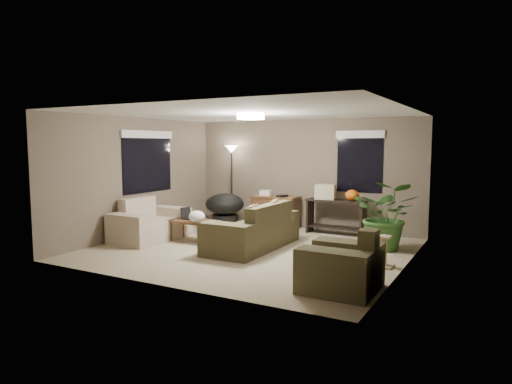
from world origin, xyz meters
The scene contains 20 objects.
room_shell centered at (0.00, 0.00, 1.25)m, with size 5.50×5.50×5.50m.
main_sofa centered at (0.01, 0.13, 0.29)m, with size 0.95×2.20×0.85m.
throw_pillows centered at (0.26, 0.13, 0.65)m, with size 0.37×1.39×0.47m.
loveseat centered at (-2.25, -0.23, 0.30)m, with size 0.90×1.60×0.85m.
armchair centered at (2.23, -1.48, 0.30)m, with size 0.95×1.00×0.85m.
coffee_table centered at (-1.36, 0.07, 0.36)m, with size 1.00×0.55×0.42m.
laptop centered at (-1.53, 0.17, 0.48)m, with size 0.40×0.24×0.24m.
plastic_bag centered at (-1.16, -0.08, 0.54)m, with size 0.33×0.30×0.23m, color white.
desk centered at (-0.56, 2.15, 0.38)m, with size 1.10×0.50×0.75m.
desk_papers centered at (-0.72, 2.14, 0.80)m, with size 0.70×0.30×0.12m.
console_table centered at (0.91, 2.14, 0.44)m, with size 1.30×0.40×0.75m.
pumpkin centered at (1.26, 2.14, 0.87)m, with size 0.29×0.29×0.23m, color orange.
cardboard_box centered at (0.66, 2.14, 0.91)m, with size 0.42×0.32×0.32m, color beige.
papasan_chair centered at (-1.64, 1.67, 0.47)m, with size 1.20×1.20×0.80m.
floor_lamp centered at (-1.80, 2.24, 1.60)m, with size 0.32×0.32×1.91m.
ceiling_fixture centered at (0.00, 0.00, 2.44)m, with size 0.50×0.50×0.10m, color white.
houseplant centered at (2.21, 1.18, 0.50)m, with size 1.15×1.28×1.00m, color #2D5923.
cat_scratching_post centered at (2.43, -0.05, 0.21)m, with size 0.32×0.32×0.50m.
window_left centered at (-2.73, 0.30, 1.78)m, with size 0.05×1.56×1.33m.
window_back centered at (1.30, 2.48, 1.79)m, with size 1.06×0.05×1.33m.
Camera 1 is at (4.08, -7.23, 1.94)m, focal length 32.00 mm.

